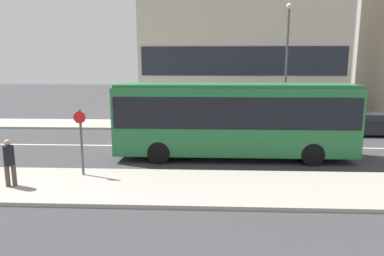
% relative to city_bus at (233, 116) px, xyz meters
% --- Properties ---
extents(ground_plane, '(120.00, 120.00, 0.00)m').
position_rel_city_bus_xyz_m(ground_plane, '(-4.18, 2.14, -1.92)').
color(ground_plane, '#3A3A3D').
extents(sidewalk_near, '(44.00, 3.50, 0.13)m').
position_rel_city_bus_xyz_m(sidewalk_near, '(-4.18, -4.11, -1.86)').
color(sidewalk_near, '#A39E93').
rests_on(sidewalk_near, ground_plane).
extents(sidewalk_far, '(44.00, 3.50, 0.13)m').
position_rel_city_bus_xyz_m(sidewalk_far, '(-4.18, 8.39, -1.86)').
color(sidewalk_far, '#A39E93').
rests_on(sidewalk_far, ground_plane).
extents(lane_centerline, '(41.80, 0.16, 0.01)m').
position_rel_city_bus_xyz_m(lane_centerline, '(-4.18, 2.14, -1.92)').
color(lane_centerline, silver).
rests_on(lane_centerline, ground_plane).
extents(apartment_block_left_tower, '(16.36, 6.82, 16.32)m').
position_rel_city_bus_xyz_m(apartment_block_left_tower, '(1.55, 15.01, 6.23)').
color(apartment_block_left_tower, beige).
rests_on(apartment_block_left_tower, ground_plane).
extents(city_bus, '(10.45, 2.51, 3.35)m').
position_rel_city_bus_xyz_m(city_bus, '(0.00, 0.00, 0.00)').
color(city_bus, '#236B38').
rests_on(city_bus, ground_plane).
extents(parked_car_0, '(4.63, 1.81, 1.32)m').
position_rel_city_bus_xyz_m(parked_car_0, '(8.49, 5.64, -1.30)').
color(parked_car_0, black).
rests_on(parked_car_0, ground_plane).
extents(pedestrian_near_stop, '(0.34, 0.34, 1.61)m').
position_rel_city_bus_xyz_m(pedestrian_near_stop, '(-7.73, -4.47, -0.89)').
color(pedestrian_near_stop, '#4C4233').
rests_on(pedestrian_near_stop, sidewalk_near).
extents(bus_stop_sign, '(0.44, 0.12, 2.43)m').
position_rel_city_bus_xyz_m(bus_stop_sign, '(-5.76, -3.16, -0.36)').
color(bus_stop_sign, '#4C4C51').
rests_on(bus_stop_sign, sidewalk_near).
extents(street_lamp, '(0.36, 0.36, 7.80)m').
position_rel_city_bus_xyz_m(street_lamp, '(3.83, 7.19, 2.89)').
color(street_lamp, '#4C4C51').
rests_on(street_lamp, sidewalk_far).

